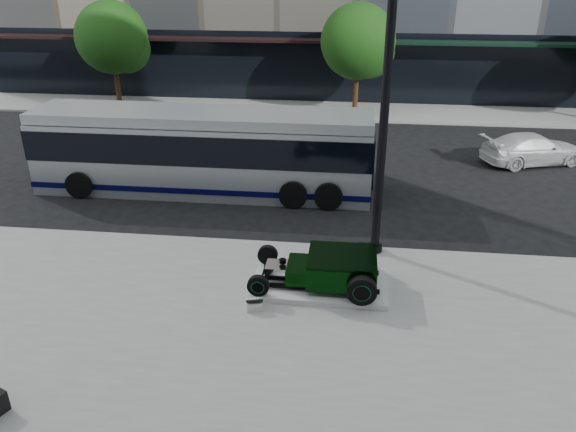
# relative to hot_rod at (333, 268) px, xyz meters

# --- Properties ---
(ground) EXTENTS (120.00, 120.00, 0.00)m
(ground) POSITION_rel_hot_rod_xyz_m (-0.62, 4.38, -0.70)
(ground) COLOR black
(ground) RESTS_ON ground
(sidewalk_far) EXTENTS (70.00, 4.00, 0.12)m
(sidewalk_far) POSITION_rel_hot_rod_xyz_m (-0.62, 18.38, -0.64)
(sidewalk_far) COLOR gray
(sidewalk_far) RESTS_ON ground
(street_trees) EXTENTS (29.80, 3.80, 5.70)m
(street_trees) POSITION_rel_hot_rod_xyz_m (0.53, 17.45, 3.07)
(street_trees) COLOR black
(street_trees) RESTS_ON sidewalk_far
(display_plinth) EXTENTS (3.40, 1.80, 0.15)m
(display_plinth) POSITION_rel_hot_rod_xyz_m (-0.33, 0.00, -0.50)
(display_plinth) COLOR silver
(display_plinth) RESTS_ON sidewalk_near
(hot_rod) EXTENTS (3.22, 2.00, 0.81)m
(hot_rod) POSITION_rel_hot_rod_xyz_m (0.00, 0.00, 0.00)
(hot_rod) COLOR black
(hot_rod) RESTS_ON display_plinth
(info_plaque) EXTENTS (0.46, 0.39, 0.31)m
(info_plaque) POSITION_rel_hot_rod_xyz_m (-1.82, -1.15, -0.45)
(info_plaque) COLOR silver
(info_plaque) RESTS_ON sidewalk_near
(lamppost) EXTENTS (0.43, 0.43, 7.86)m
(lamppost) POSITION_rel_hot_rod_xyz_m (1.11, 2.15, 3.06)
(lamppost) COLOR black
(lamppost) RESTS_ON sidewalk_near
(transit_bus) EXTENTS (12.12, 2.88, 2.92)m
(transit_bus) POSITION_rel_hot_rod_xyz_m (-4.96, 6.47, 0.79)
(transit_bus) COLOR #B4B9BE
(transit_bus) RESTS_ON ground
(white_sedan) EXTENTS (4.62, 3.04, 1.24)m
(white_sedan) POSITION_rel_hot_rod_xyz_m (7.74, 10.84, -0.07)
(white_sedan) COLOR white
(white_sedan) RESTS_ON ground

